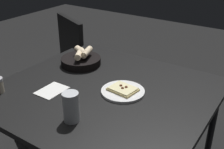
{
  "coord_description": "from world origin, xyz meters",
  "views": [
    {
      "loc": [
        1.08,
        0.78,
        1.49
      ],
      "look_at": [
        -0.1,
        -0.01,
        0.79
      ],
      "focal_mm": 44.94,
      "sensor_mm": 36.0,
      "label": 1
    }
  ],
  "objects_px": {
    "beer_glass": "(71,108)",
    "dining_table": "(104,99)",
    "chair_near": "(59,66)",
    "pizza_plate": "(123,91)",
    "bread_basket": "(81,60)"
  },
  "relations": [
    {
      "from": "beer_glass",
      "to": "dining_table",
      "type": "bearing_deg",
      "value": -171.95
    },
    {
      "from": "beer_glass",
      "to": "chair_near",
      "type": "relative_size",
      "value": 0.16
    },
    {
      "from": "chair_near",
      "to": "beer_glass",
      "type": "bearing_deg",
      "value": 47.29
    },
    {
      "from": "pizza_plate",
      "to": "bread_basket",
      "type": "height_order",
      "value": "bread_basket"
    },
    {
      "from": "bread_basket",
      "to": "chair_near",
      "type": "relative_size",
      "value": 0.28
    },
    {
      "from": "bread_basket",
      "to": "pizza_plate",
      "type": "bearing_deg",
      "value": 69.3
    },
    {
      "from": "pizza_plate",
      "to": "bread_basket",
      "type": "relative_size",
      "value": 0.91
    },
    {
      "from": "beer_glass",
      "to": "chair_near",
      "type": "bearing_deg",
      "value": -132.71
    },
    {
      "from": "bread_basket",
      "to": "beer_glass",
      "type": "distance_m",
      "value": 0.61
    },
    {
      "from": "chair_near",
      "to": "bread_basket",
      "type": "bearing_deg",
      "value": 60.85
    },
    {
      "from": "bread_basket",
      "to": "beer_glass",
      "type": "xyz_separation_m",
      "value": [
        0.5,
        0.35,
        0.03
      ]
    },
    {
      "from": "dining_table",
      "to": "beer_glass",
      "type": "height_order",
      "value": "beer_glass"
    },
    {
      "from": "dining_table",
      "to": "chair_near",
      "type": "bearing_deg",
      "value": -119.9
    },
    {
      "from": "dining_table",
      "to": "chair_near",
      "type": "relative_size",
      "value": 1.24
    },
    {
      "from": "beer_glass",
      "to": "chair_near",
      "type": "height_order",
      "value": "chair_near"
    }
  ]
}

